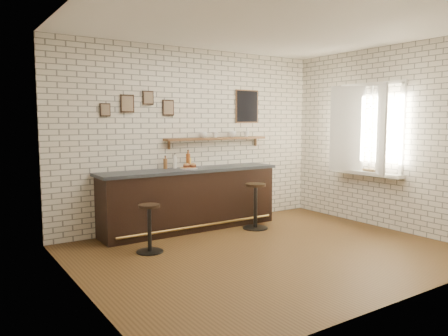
{
  "coord_description": "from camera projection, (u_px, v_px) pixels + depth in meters",
  "views": [
    {
      "loc": [
        -3.71,
        -4.51,
        1.78
      ],
      "look_at": [
        -0.12,
        0.9,
        1.08
      ],
      "focal_mm": 35.0,
      "sensor_mm": 36.0,
      "label": 1
    }
  ],
  "objects": [
    {
      "name": "bar_stool_right",
      "position": [
        255.0,
        205.0,
        7.23
      ],
      "size": [
        0.43,
        0.43,
        0.76
      ],
      "color": "black",
      "rests_on": "ground"
    },
    {
      "name": "book_lower",
      "position": [
        368.0,
        171.0,
        7.39
      ],
      "size": [
        0.19,
        0.25,
        0.02
      ],
      "primitive_type": "imported",
      "rotation": [
        0.0,
        0.0,
        -0.07
      ],
      "color": "tan",
      "rests_on": "window_sill"
    },
    {
      "name": "bitters_bottle_amber",
      "position": [
        188.0,
        160.0,
        7.3
      ],
      "size": [
        0.07,
        0.07,
        0.3
      ],
      "color": "#964618",
      "rests_on": "bar_counter"
    },
    {
      "name": "shelf_cup_b",
      "position": [
        215.0,
        135.0,
        7.57
      ],
      "size": [
        0.15,
        0.15,
        0.1
      ],
      "primitive_type": "imported",
      "rotation": [
        0.0,
        0.0,
        0.84
      ],
      "color": "white",
      "rests_on": "wall_shelf"
    },
    {
      "name": "condiment_bottle_yellow",
      "position": [
        189.0,
        162.0,
        7.32
      ],
      "size": [
        0.06,
        0.06,
        0.2
      ],
      "color": "yellow",
      "rests_on": "bar_counter"
    },
    {
      "name": "wall_shelf",
      "position": [
        217.0,
        139.0,
        7.6
      ],
      "size": [
        2.0,
        0.18,
        0.18
      ],
      "color": "brown",
      "rests_on": "ground"
    },
    {
      "name": "casement_window",
      "position": [
        366.0,
        129.0,
        7.33
      ],
      "size": [
        0.4,
        1.3,
        1.56
      ],
      "color": "white",
      "rests_on": "ground"
    },
    {
      "name": "back_wall_decor",
      "position": [
        206.0,
        106.0,
        7.51
      ],
      "size": [
        2.96,
        0.02,
        0.56
      ],
      "color": "black",
      "rests_on": "ground"
    },
    {
      "name": "book_upper",
      "position": [
        368.0,
        170.0,
        7.38
      ],
      "size": [
        0.19,
        0.25,
        0.02
      ],
      "primitive_type": "imported",
      "rotation": [
        0.0,
        0.0,
        0.05
      ],
      "color": "tan",
      "rests_on": "book_lower"
    },
    {
      "name": "sandwich_plate",
      "position": [
        189.0,
        168.0,
        7.13
      ],
      "size": [
        0.28,
        0.28,
        0.01
      ],
      "primitive_type": "cylinder",
      "color": "white",
      "rests_on": "bar_counter"
    },
    {
      "name": "ground",
      "position": [
        268.0,
        252.0,
        5.97
      ],
      "size": [
        5.0,
        5.0,
        0.0
      ],
      "primitive_type": "plane",
      "color": "brown",
      "rests_on": "ground"
    },
    {
      "name": "shelf_cup_d",
      "position": [
        246.0,
        134.0,
        7.94
      ],
      "size": [
        0.15,
        0.15,
        0.1
      ],
      "primitive_type": "imported",
      "rotation": [
        0.0,
        0.0,
        0.49
      ],
      "color": "white",
      "rests_on": "wall_shelf"
    },
    {
      "name": "bar_counter",
      "position": [
        191.0,
        199.0,
        7.18
      ],
      "size": [
        3.1,
        0.65,
        1.01
      ],
      "color": "black",
      "rests_on": "ground"
    },
    {
      "name": "bitters_bottle_brown",
      "position": [
        165.0,
        163.0,
        7.08
      ],
      "size": [
        0.07,
        0.07,
        0.22
      ],
      "color": "brown",
      "rests_on": "bar_counter"
    },
    {
      "name": "shelf_cup_a",
      "position": [
        203.0,
        135.0,
        7.44
      ],
      "size": [
        0.18,
        0.18,
        0.1
      ],
      "primitive_type": "imported",
      "rotation": [
        0.0,
        0.0,
        0.76
      ],
      "color": "white",
      "rests_on": "wall_shelf"
    },
    {
      "name": "potato_chips",
      "position": [
        189.0,
        168.0,
        7.12
      ],
      "size": [
        0.26,
        0.19,
        0.0
      ],
      "color": "gold",
      "rests_on": "sandwich_plate"
    },
    {
      "name": "window_sill",
      "position": [
        366.0,
        173.0,
        7.44
      ],
      "size": [
        0.2,
        1.35,
        0.06
      ],
      "color": "white",
      "rests_on": "ground"
    },
    {
      "name": "bitters_bottle_white",
      "position": [
        175.0,
        162.0,
        7.17
      ],
      "size": [
        0.06,
        0.06,
        0.24
      ],
      "color": "white",
      "rests_on": "bar_counter"
    },
    {
      "name": "bar_stool_left",
      "position": [
        149.0,
        227.0,
        5.92
      ],
      "size": [
        0.37,
        0.37,
        0.66
      ],
      "color": "black",
      "rests_on": "ground"
    },
    {
      "name": "shelf_cup_c",
      "position": [
        233.0,
        134.0,
        7.77
      ],
      "size": [
        0.16,
        0.16,
        0.1
      ],
      "primitive_type": "imported",
      "rotation": [
        0.0,
        0.0,
        1.3
      ],
      "color": "white",
      "rests_on": "wall_shelf"
    },
    {
      "name": "ciabatta_sandwich",
      "position": [
        190.0,
        166.0,
        7.13
      ],
      "size": [
        0.23,
        0.16,
        0.07
      ],
      "color": "#B77F4B",
      "rests_on": "sandwich_plate"
    }
  ]
}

